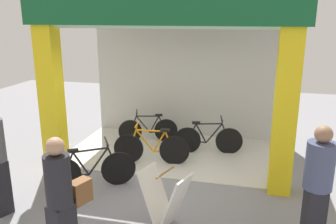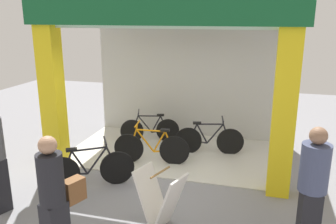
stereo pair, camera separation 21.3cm
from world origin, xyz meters
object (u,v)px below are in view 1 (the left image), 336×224
Objects in this scene: sandwich_board_sign at (165,200)px; pedestrian_3 at (317,187)px; bicycle_inside_0 at (208,139)px; bicycle_inside_1 at (148,130)px; pedestrian_2 at (62,204)px; bicycle_inside_2 at (152,148)px; bicycle_parked_0 at (91,170)px.

sandwich_board_sign is 2.07m from pedestrian_3.
bicycle_inside_1 is at bearing 165.09° from bicycle_inside_0.
sandwich_board_sign is (1.29, -3.45, 0.13)m from bicycle_inside_1.
bicycle_inside_1 is at bearing 93.98° from pedestrian_2.
pedestrian_2 reaches higher than sandwich_board_sign.
pedestrian_2 is (-0.13, -3.32, 0.54)m from bicycle_inside_2.
bicycle_inside_0 reaches higher than bicycle_inside_1.
bicycle_parked_0 is at bearing 107.32° from pedestrian_2.
sandwich_board_sign is 0.52× the size of pedestrian_2.
bicycle_inside_1 is 4.63m from pedestrian_2.
bicycle_inside_1 is 0.87× the size of bicycle_inside_2.
bicycle_parked_0 is (-1.84, -2.16, 0.02)m from bicycle_inside_0.
sandwich_board_sign is at bearing -69.42° from bicycle_inside_1.
pedestrian_2 is (-1.21, -4.17, 0.56)m from bicycle_inside_0.
pedestrian_3 is at bearing 20.46° from pedestrian_2.
bicycle_inside_1 is 4.83m from pedestrian_3.
bicycle_parked_0 is at bearing 166.15° from pedestrian_3.
pedestrian_3 reaches higher than bicycle_inside_2.
bicycle_parked_0 is (-0.31, -2.57, 0.04)m from bicycle_inside_1.
bicycle_inside_0 is 3.58m from pedestrian_3.
pedestrian_3 is at bearing -37.63° from bicycle_inside_2.
bicycle_parked_0 is 0.81× the size of pedestrian_2.
pedestrian_2 is (0.32, -4.58, 0.57)m from bicycle_inside_1.
bicycle_inside_2 is 2.35m from sandwich_board_sign.
pedestrian_2 reaches higher than bicycle_inside_1.
pedestrian_3 is (3.62, -0.89, 0.56)m from bicycle_parked_0.
bicycle_inside_0 is 0.96× the size of bicycle_inside_2.
bicycle_parked_0 is at bearing -119.86° from bicycle_inside_2.
bicycle_inside_1 is 1.33m from bicycle_inside_2.
pedestrian_3 is (3.31, -3.46, 0.60)m from bicycle_inside_1.
pedestrian_2 reaches higher than bicycle_inside_0.
bicycle_inside_2 is 3.66m from pedestrian_3.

